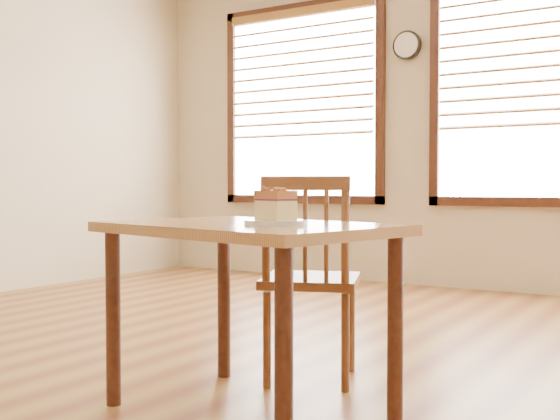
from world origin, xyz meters
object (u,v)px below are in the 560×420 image
Objects in this scene: cafe_chair_main at (310,277)px; plate at (276,223)px; cafe_table_main at (248,251)px; cake_slice at (275,204)px; wall_clock at (407,45)px.

plate is (0.19, -0.58, 0.28)m from cafe_chair_main.
cafe_table_main is 1.31× the size of cafe_chair_main.
cafe_table_main is at bearing 162.51° from plate.
cafe_table_main is 0.25m from cake_slice.
wall_clock is 0.21× the size of cafe_table_main.
cafe_chair_main is 0.70m from cake_slice.
plate is (0.16, -0.05, 0.12)m from cafe_table_main.
cafe_chair_main is at bearing 125.61° from cake_slice.
cafe_chair_main is 5.84× the size of cake_slice.
cafe_table_main is at bearing -179.38° from cake_slice.
wall_clock is 0.27× the size of cafe_chair_main.
cafe_table_main is 7.63× the size of cake_slice.
plate is at bearing -11.78° from cake_slice.
cake_slice reaches higher than cafe_table_main.
cafe_chair_main is at bearing -75.51° from wall_clock.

